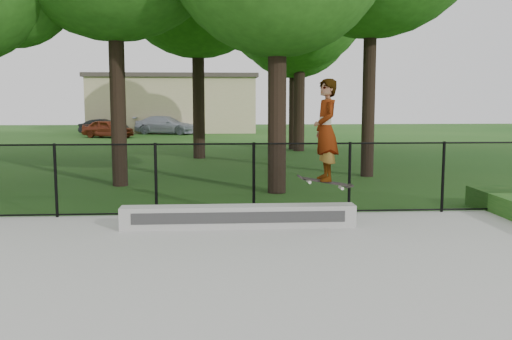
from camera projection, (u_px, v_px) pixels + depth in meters
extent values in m
plane|color=#194A15|center=(97.00, 337.00, 5.86)|extent=(100.00, 100.00, 0.00)
cube|color=#A4A39F|center=(96.00, 335.00, 5.86)|extent=(14.00, 12.00, 0.06)
cube|color=#A6A5A1|center=(239.00, 217.00, 10.59)|extent=(4.35, 0.40, 0.41)
imported|color=maroon|center=(108.00, 129.00, 36.38)|extent=(3.58, 2.58, 1.14)
imported|color=black|center=(104.00, 127.00, 39.15)|extent=(3.08, 1.49, 1.08)
imported|color=#AEB5C6|center=(166.00, 125.00, 40.08)|extent=(4.40, 3.00, 1.28)
cube|color=black|center=(325.00, 182.00, 10.41)|extent=(0.83, 0.23, 0.17)
imported|color=#AEC5E5|center=(326.00, 130.00, 10.30)|extent=(0.50, 0.71, 1.85)
cylinder|color=black|center=(56.00, 180.00, 11.47)|extent=(0.06, 0.06, 1.50)
cylinder|color=black|center=(156.00, 180.00, 11.60)|extent=(0.06, 0.06, 1.50)
cylinder|color=black|center=(254.00, 179.00, 11.74)|extent=(0.06, 0.06, 1.50)
cylinder|color=black|center=(349.00, 178.00, 11.87)|extent=(0.06, 0.06, 1.50)
cylinder|color=black|center=(443.00, 177.00, 12.00)|extent=(0.06, 0.06, 1.50)
cylinder|color=black|center=(155.00, 144.00, 11.51)|extent=(16.00, 0.04, 0.04)
cylinder|color=black|center=(157.00, 213.00, 11.69)|extent=(16.00, 0.04, 0.04)
cube|color=black|center=(156.00, 180.00, 11.60)|extent=(16.00, 0.01, 1.50)
cylinder|color=black|center=(118.00, 88.00, 15.82)|extent=(0.44, 0.44, 5.49)
cylinder|color=black|center=(277.00, 101.00, 14.66)|extent=(0.44, 0.44, 4.78)
cylinder|color=black|center=(369.00, 83.00, 17.78)|extent=(0.44, 0.44, 5.88)
cylinder|color=black|center=(199.00, 90.00, 23.37)|extent=(0.44, 0.44, 5.59)
cylinder|color=black|center=(294.00, 101.00, 27.69)|extent=(0.44, 0.44, 4.70)
sphere|color=#224D14|center=(295.00, 19.00, 27.21)|extent=(5.65, 5.65, 5.65)
cylinder|color=black|center=(299.00, 96.00, 26.73)|extent=(0.44, 0.44, 5.22)
sphere|color=#224D14|center=(300.00, 1.00, 26.19)|extent=(6.26, 6.26, 6.26)
cube|color=#C8B88D|center=(174.00, 105.00, 43.10)|extent=(12.00, 6.00, 4.00)
cube|color=#3F3833|center=(174.00, 76.00, 42.84)|extent=(12.40, 6.40, 0.30)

